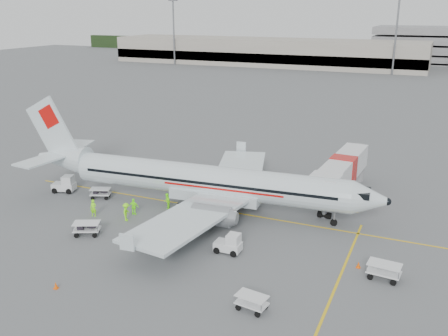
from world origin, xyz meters
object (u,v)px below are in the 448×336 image
Objects in this scene: aircraft at (208,160)px; jet_bridge at (342,178)px; belt_loader at (193,203)px; tug_aft at (64,184)px; tug_mid at (155,226)px; tug_fore at (228,243)px.

aircraft is 2.17× the size of jet_bridge.
aircraft is 8.16× the size of belt_loader.
jet_bridge is at bearing 3.86° from tug_aft.
tug_aft is at bearing -177.73° from aircraft.
tug_aft reaches higher than tug_mid.
tug_mid is 15.83m from tug_aft.
jet_bridge is 3.76× the size of belt_loader.
belt_loader reaches higher than tug_mid.
tug_fore is at bearing 0.23° from tug_mid.
jet_bridge is at bearing 69.37° from tug_fore.
aircraft is 15.43× the size of tug_aft.
jet_bridge is (11.63, 8.51, -2.86)m from aircraft.
aircraft is 14.70m from jet_bridge.
belt_loader is 5.53m from tug_mid.
jet_bridge is at bearing 54.02° from tug_mid.
tug_aft is at bearing 164.24° from tug_mid.
aircraft reaches higher than jet_bridge.
jet_bridge reaches higher than belt_loader.
tug_fore is 0.92× the size of tug_aft.
belt_loader is 1.89× the size of tug_aft.
tug_mid is (-13.40, -15.83, -1.39)m from jet_bridge.
tug_fore is at bearing -106.95° from jet_bridge.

